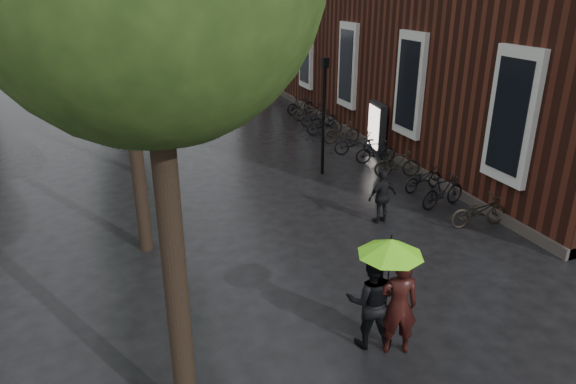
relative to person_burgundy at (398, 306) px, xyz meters
name	(u,v)px	position (x,y,z in m)	size (l,w,h in m)	color
person_burgundy	(398,306)	(0.00, 0.00, 0.00)	(0.70, 0.46, 1.91)	black
person_black	(371,301)	(-0.36, 0.34, -0.03)	(0.90, 0.70, 1.85)	black
lime_umbrella	(391,247)	(-0.14, 0.17, 1.11)	(1.16, 1.16, 1.71)	black
pedestrian_walking	(382,197)	(2.45, 4.98, -0.18)	(0.91, 0.38, 1.54)	black
parked_bicycles	(358,141)	(4.80, 11.14, -0.49)	(2.18, 14.93, 1.01)	black
ad_lightbox	(377,128)	(5.48, 10.94, 0.04)	(0.30, 1.32, 1.99)	black
lamp_post	(324,106)	(2.47, 9.28, 1.49)	(0.21, 0.21, 4.02)	black
cycle_sign	(144,92)	(-2.86, 16.88, 0.93)	(0.15, 0.52, 2.85)	#262628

